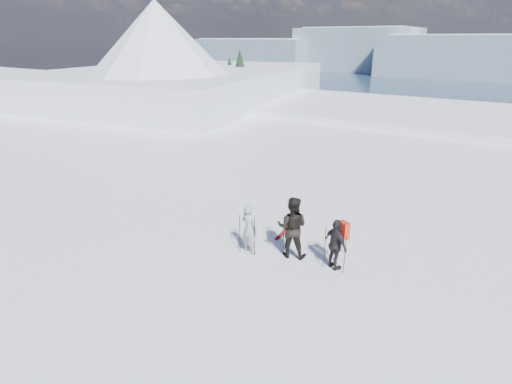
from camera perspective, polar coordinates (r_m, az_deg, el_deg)
lake_basin at (r=38.86m, az=24.63°, el=0.05°), size 820.00×820.00×71.62m
near_ridge at (r=48.13m, az=-7.93°, el=9.36°), size 31.37×35.68×25.62m
skier_grey at (r=12.21m, az=-0.97°, el=-5.27°), size 0.66×0.49×1.63m
skier_dark at (r=12.02m, az=5.17°, el=-5.02°), size 1.11×0.97×1.93m
skier_pack at (r=11.63m, az=11.31°, el=-7.39°), size 0.97×0.77×1.54m
backpack at (r=11.34m, az=12.66°, el=-2.58°), size 0.38×0.32×0.48m
ski_poles at (r=11.94m, az=4.79°, el=-6.97°), size 3.18×0.63×1.35m
skis_loose at (r=13.98m, az=4.49°, el=-5.39°), size 0.34×1.70×0.03m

